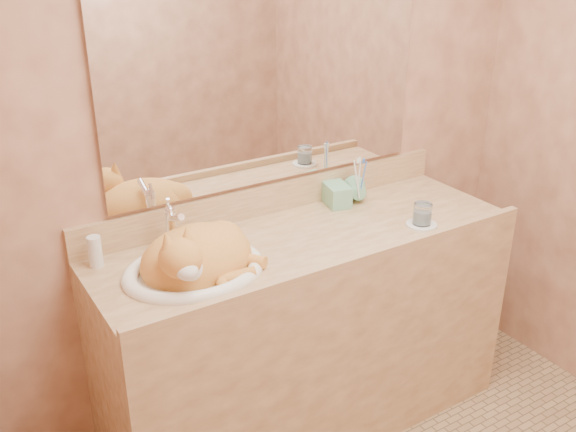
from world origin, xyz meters
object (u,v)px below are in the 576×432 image
vanity_counter (307,333)px  water_glass (422,214)px  cat (196,254)px  sink_basin (193,252)px  soap_dispenser (344,188)px  toothbrush_cup (359,195)px

vanity_counter → water_glass: size_ratio=19.64×
cat → water_glass: 0.88m
sink_basin → cat: bearing=12.8°
water_glass → soap_dispenser: bearing=121.1°
sink_basin → water_glass: 0.89m
soap_dispenser → toothbrush_cup: (0.09, 0.01, -0.05)m
vanity_counter → sink_basin: (-0.46, -0.02, 0.50)m
water_glass → vanity_counter: bearing=160.0°
cat → sink_basin: bearing=175.2°
soap_dispenser → water_glass: bearing=-46.1°
soap_dispenser → sink_basin: bearing=-155.6°
soap_dispenser → water_glass: 0.33m
vanity_counter → soap_dispenser: size_ratio=8.24×
cat → soap_dispenser: size_ratio=2.02×
cat → water_glass: size_ratio=4.81×
vanity_counter → soap_dispenser: 0.59m
vanity_counter → cat: bearing=-177.5°
cat → water_glass: (0.87, -0.13, -0.01)m
sink_basin → water_glass: (0.88, -0.13, -0.02)m
toothbrush_cup → water_glass: bearing=-74.3°
sink_basin → water_glass: size_ratio=5.74×
vanity_counter → sink_basin: sink_basin is taller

